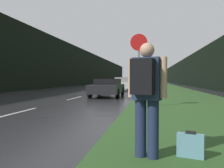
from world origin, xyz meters
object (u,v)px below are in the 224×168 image
object	(u,v)px
hitchhiker_with_backpack	(146,93)
car_passing_near	(107,87)
suitcase	(190,146)
delivery_truck	(132,78)
stop_sign	(139,62)
car_passing_far	(122,84)

from	to	relation	value
hitchhiker_with_backpack	car_passing_near	world-z (taller)	hitchhiker_with_backpack
hitchhiker_with_backpack	car_passing_near	distance (m)	13.14
hitchhiker_with_backpack	suitcase	xyz separation A→B (m)	(0.69, 0.13, -0.84)
hitchhiker_with_backpack	car_passing_near	xyz separation A→B (m)	(-2.91, 12.80, -0.38)
hitchhiker_with_backpack	delivery_truck	world-z (taller)	delivery_truck
suitcase	car_passing_near	world-z (taller)	car_passing_near
stop_sign	suitcase	xyz separation A→B (m)	(1.11, -6.42, -1.79)
stop_sign	delivery_truck	size ratio (longest dim) A/B	0.48
suitcase	car_passing_near	distance (m)	13.18
car_passing_far	suitcase	bearing A→B (deg)	99.29
car_passing_near	car_passing_far	bearing A→B (deg)	-90.00
stop_sign	hitchhiker_with_backpack	size ratio (longest dim) A/B	1.76
stop_sign	suitcase	world-z (taller)	stop_sign
stop_sign	delivery_truck	bearing A→B (deg)	94.59
car_passing_near	delivery_truck	bearing A→B (deg)	-86.96
car_passing_far	delivery_truck	bearing A→B (deg)	-86.52
stop_sign	suitcase	size ratio (longest dim) A/B	7.33
stop_sign	car_passing_near	distance (m)	6.86
stop_sign	suitcase	bearing A→B (deg)	-80.16
suitcase	stop_sign	bearing A→B (deg)	117.22
stop_sign	delivery_truck	world-z (taller)	delivery_truck
suitcase	delivery_truck	xyz separation A→B (m)	(-7.49, 85.96, 1.54)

